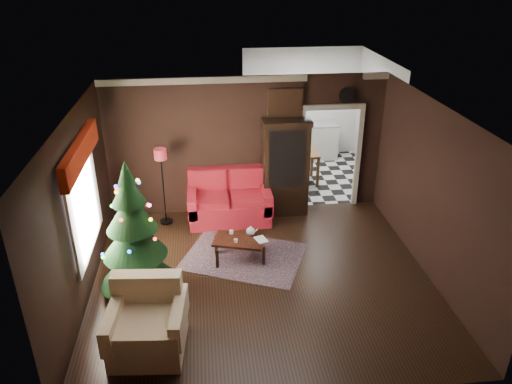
{
  "coord_description": "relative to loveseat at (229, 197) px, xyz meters",
  "views": [
    {
      "loc": [
        -0.87,
        -6.62,
        4.81
      ],
      "look_at": [
        0.0,
        0.9,
        1.15
      ],
      "focal_mm": 34.33,
      "sensor_mm": 36.0,
      "label": 1
    }
  ],
  "objects": [
    {
      "name": "book",
      "position": [
        0.36,
        -1.54,
        0.02
      ],
      "size": [
        0.17,
        0.07,
        0.24
      ],
      "primitive_type": "imported",
      "rotation": [
        0.0,
        0.0,
        0.33
      ],
      "color": "gray",
      "rests_on": "coffee_table"
    },
    {
      "name": "wall_left",
      "position": [
        -2.35,
        -2.05,
        0.9
      ],
      "size": [
        0.0,
        5.5,
        5.5
      ],
      "primitive_type": "plane",
      "rotation": [
        1.57,
        0.0,
        1.57
      ],
      "color": "black",
      "rests_on": "ground"
    },
    {
      "name": "ceiling",
      "position": [
        0.4,
        -2.05,
        2.3
      ],
      "size": [
        5.5,
        5.5,
        0.0
      ],
      "primitive_type": "plane",
      "rotation": [
        3.14,
        0.0,
        0.0
      ],
      "color": "white",
      "rests_on": "ground"
    },
    {
      "name": "valance",
      "position": [
        -2.23,
        -1.85,
        1.77
      ],
      "size": [
        0.12,
        2.1,
        0.35
      ],
      "primitive_type": "cube",
      "color": "maroon",
      "rests_on": "wall_left"
    },
    {
      "name": "left_window",
      "position": [
        -2.31,
        -1.85,
        0.95
      ],
      "size": [
        0.05,
        1.6,
        1.4
      ],
      "primitive_type": "cube",
      "color": "white",
      "rests_on": "wall_left"
    },
    {
      "name": "wall_back",
      "position": [
        0.4,
        0.45,
        0.9
      ],
      "size": [
        5.5,
        0.0,
        5.5
      ],
      "primitive_type": "plane",
      "rotation": [
        1.57,
        0.0,
        0.0
      ],
      "color": "black",
      "rests_on": "ground"
    },
    {
      "name": "curio_cabinet",
      "position": [
        1.15,
        0.22,
        0.45
      ],
      "size": [
        0.9,
        0.45,
        1.9
      ],
      "primitive_type": null,
      "color": "black",
      "rests_on": "ground"
    },
    {
      "name": "armchair",
      "position": [
        -1.32,
        -3.48,
        -0.04
      ],
      "size": [
        1.09,
        1.09,
        1.02
      ],
      "primitive_type": null,
      "rotation": [
        0.0,
        0.0,
        -0.1
      ],
      "color": "tan",
      "rests_on": "ground"
    },
    {
      "name": "wall_clock",
      "position": [
        2.35,
        0.4,
        1.88
      ],
      "size": [
        0.32,
        0.32,
        0.06
      ],
      "primitive_type": "cylinder",
      "color": "silver",
      "rests_on": "wall_back"
    },
    {
      "name": "doorway",
      "position": [
        2.1,
        0.45,
        0.55
      ],
      "size": [
        1.1,
        0.1,
        2.1
      ],
      "primitive_type": null,
      "color": "silver",
      "rests_on": "ground"
    },
    {
      "name": "christmas_tree",
      "position": [
        -1.58,
        -2.16,
        0.55
      ],
      "size": [
        1.26,
        1.26,
        2.22
      ],
      "primitive_type": null,
      "rotation": [
        0.0,
        0.0,
        0.09
      ],
      "color": "black",
      "rests_on": "ground"
    },
    {
      "name": "wall_front",
      "position": [
        0.4,
        -4.55,
        0.9
      ],
      "size": [
        5.5,
        0.0,
        5.5
      ],
      "primitive_type": "plane",
      "rotation": [
        -1.57,
        0.0,
        0.0
      ],
      "color": "black",
      "rests_on": "ground"
    },
    {
      "name": "teapot",
      "position": [
        0.28,
        -1.34,
        -0.02
      ],
      "size": [
        0.22,
        0.22,
        0.17
      ],
      "primitive_type": null,
      "rotation": [
        0.0,
        0.0,
        0.28
      ],
      "color": "silver",
      "rests_on": "coffee_table"
    },
    {
      "name": "rug",
      "position": [
        0.16,
        -1.38,
        -0.49
      ],
      "size": [
        2.41,
        2.13,
        0.01
      ],
      "primitive_type": "cube",
      "rotation": [
        0.0,
        0.0,
        -0.4
      ],
      "color": "#624452",
      "rests_on": "ground"
    },
    {
      "name": "floor",
      "position": [
        0.4,
        -2.05,
        -0.5
      ],
      "size": [
        5.5,
        5.5,
        0.0
      ],
      "primitive_type": "plane",
      "color": "black",
      "rests_on": "ground"
    },
    {
      "name": "wall_right",
      "position": [
        3.15,
        -2.05,
        0.9
      ],
      "size": [
        0.0,
        5.5,
        5.5
      ],
      "primitive_type": "plane",
      "rotation": [
        1.57,
        0.0,
        -1.57
      ],
      "color": "black",
      "rests_on": "ground"
    },
    {
      "name": "kitchen_table",
      "position": [
        1.8,
        1.65,
        -0.12
      ],
      "size": [
        0.7,
        0.7,
        0.75
      ],
      "primitive_type": null,
      "color": "brown",
      "rests_on": "ground"
    },
    {
      "name": "coffee_table",
      "position": [
        0.07,
        -1.44,
        -0.29
      ],
      "size": [
        0.98,
        0.74,
        0.39
      ],
      "primitive_type": null,
      "rotation": [
        0.0,
        0.0,
        -0.29
      ],
      "color": "black",
      "rests_on": "rug"
    },
    {
      "name": "kitchen_window",
      "position": [
        2.1,
        3.4,
        1.2
      ],
      "size": [
        0.7,
        0.06,
        0.7
      ],
      "primitive_type": "cube",
      "color": "white",
      "rests_on": "ground"
    },
    {
      "name": "kitchen_floor",
      "position": [
        2.1,
        1.95,
        -0.5
      ],
      "size": [
        3.0,
        3.0,
        0.0
      ],
      "primitive_type": "plane",
      "color": "silver",
      "rests_on": "ground"
    },
    {
      "name": "painting",
      "position": [
        1.15,
        0.41,
        1.75
      ],
      "size": [
        0.62,
        0.05,
        0.52
      ],
      "primitive_type": "cube",
      "color": "#AE8049",
      "rests_on": "wall_back"
    },
    {
      "name": "kitchen_counter",
      "position": [
        2.1,
        3.15,
        -0.05
      ],
      "size": [
        1.8,
        0.6,
        0.9
      ],
      "primitive_type": "cube",
      "color": "beige",
      "rests_on": "ground"
    },
    {
      "name": "loveseat",
      "position": [
        0.0,
        0.0,
        0.0
      ],
      "size": [
        1.7,
        0.9,
        1.0
      ],
      "primitive_type": null,
      "color": "maroon",
      "rests_on": "ground"
    },
    {
      "name": "floor_lamp",
      "position": [
        -1.26,
        -0.05,
        0.33
      ],
      "size": [
        0.35,
        0.35,
        1.55
      ],
      "primitive_type": null,
      "rotation": [
        0.0,
        0.0,
        -0.43
      ],
      "color": "black",
      "rests_on": "ground"
    },
    {
      "name": "cup_b",
      "position": [
        0.01,
        -1.53,
        -0.07
      ],
      "size": [
        0.07,
        0.07,
        0.06
      ],
      "primitive_type": "cylinder",
      "rotation": [
        0.0,
        0.0,
        -0.11
      ],
      "color": "white",
      "rests_on": "coffee_table"
    },
    {
      "name": "cup_a",
      "position": [
        -0.05,
        -1.23,
        -0.07
      ],
      "size": [
        0.09,
        0.09,
        0.06
      ],
      "primitive_type": "cylinder",
      "rotation": [
        0.0,
        0.0,
        -0.31
      ],
      "color": "white",
      "rests_on": "coffee_table"
    }
  ]
}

